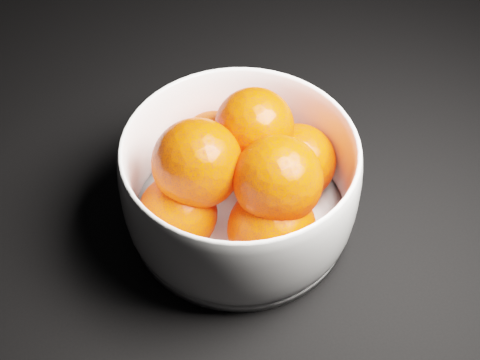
{
  "coord_description": "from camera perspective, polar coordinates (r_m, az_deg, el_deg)",
  "views": [
    {
      "loc": [
        0.22,
        -0.64,
        0.51
      ],
      "look_at": [
        0.25,
        -0.25,
        0.06
      ],
      "focal_mm": 50.0,
      "sensor_mm": 36.0,
      "label": 1
    }
  ],
  "objects": [
    {
      "name": "ground",
      "position": [
        0.85,
        -18.51,
        9.24
      ],
      "size": [
        3.0,
        3.0,
        0.0
      ],
      "primitive_type": "cube",
      "color": "black",
      "rests_on": "ground"
    },
    {
      "name": "bowl",
      "position": [
        0.6,
        0.0,
        -0.33
      ],
      "size": [
        0.21,
        0.21,
        0.1
      ],
      "rotation": [
        0.0,
        0.0,
        -0.42
      ],
      "color": "white",
      "rests_on": "ground"
    },
    {
      "name": "orange_pile",
      "position": [
        0.59,
        0.27,
        0.42
      ],
      "size": [
        0.18,
        0.18,
        0.12
      ],
      "color": "#FF3000",
      "rests_on": "bowl"
    }
  ]
}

